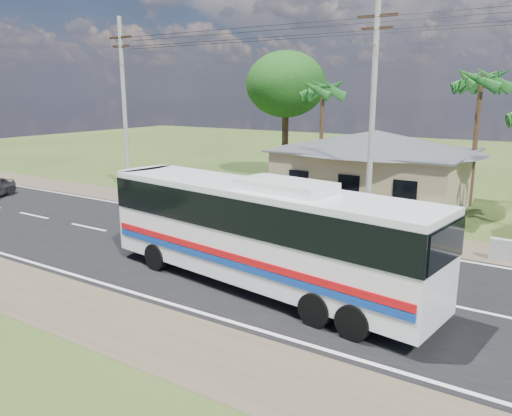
# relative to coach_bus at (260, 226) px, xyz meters

# --- Properties ---
(ground) EXTENTS (120.00, 120.00, 0.00)m
(ground) POSITION_rel_coach_bus_xyz_m (-2.35, 1.98, -2.20)
(ground) COLOR #2B4518
(ground) RESTS_ON ground
(road) EXTENTS (120.00, 16.00, 0.03)m
(road) POSITION_rel_coach_bus_xyz_m (-2.35, 1.98, -2.20)
(road) COLOR black
(road) RESTS_ON ground
(house) EXTENTS (12.40, 10.00, 5.00)m
(house) POSITION_rel_coach_bus_xyz_m (-1.35, 14.98, 0.44)
(house) COLOR tan
(house) RESTS_ON ground
(utility_poles) EXTENTS (32.80, 2.22, 11.00)m
(utility_poles) POSITION_rel_coach_bus_xyz_m (0.32, 8.47, 3.56)
(utility_poles) COLOR #9E9E99
(utility_poles) RESTS_ON ground
(palm_mid) EXTENTS (2.80, 2.80, 8.20)m
(palm_mid) POSITION_rel_coach_bus_xyz_m (3.65, 17.48, 4.95)
(palm_mid) COLOR #47301E
(palm_mid) RESTS_ON ground
(palm_far) EXTENTS (2.80, 2.80, 7.70)m
(palm_far) POSITION_rel_coach_bus_xyz_m (-6.35, 17.98, 4.47)
(palm_far) COLOR #47301E
(palm_far) RESTS_ON ground
(tree_behind_house) EXTENTS (6.00, 6.00, 9.61)m
(tree_behind_house) POSITION_rel_coach_bus_xyz_m (-10.35, 19.98, 4.91)
(tree_behind_house) COLOR #47301E
(tree_behind_house) RESTS_ON ground
(coach_bus) EXTENTS (12.65, 4.29, 3.86)m
(coach_bus) POSITION_rel_coach_bus_xyz_m (0.00, 0.00, 0.00)
(coach_bus) COLOR silver
(coach_bus) RESTS_ON ground
(motorcycle) EXTENTS (1.85, 0.83, 0.94)m
(motorcycle) POSITION_rel_coach_bus_xyz_m (2.88, 7.17, -1.74)
(motorcycle) COLOR black
(motorcycle) RESTS_ON ground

